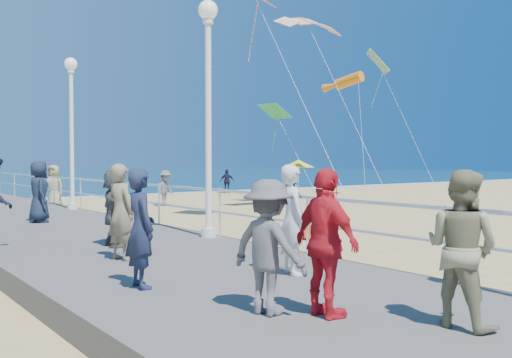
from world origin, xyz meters
TOP-DOWN VIEW (x-y plane):
  - ground at (0.00, 0.00)m, footprint 160.00×160.00m
  - surf_line at (0.00, 20.50)m, footprint 160.00×1.20m
  - boardwalk at (-7.50, 0.00)m, footprint 5.00×44.00m
  - railing at (-5.05, 0.00)m, footprint 0.05×42.00m
  - lamp_post_mid at (-5.35, 0.00)m, footprint 0.44×0.44m
  - lamp_post_far at (-5.35, 9.00)m, footprint 0.44×0.44m
  - woman_holding_toddler at (-6.56, -4.32)m, footprint 0.56×0.70m
  - toddler_held at (-6.41, -4.17)m, footprint 0.36×0.41m
  - spectator_0 at (-8.82, -3.77)m, footprint 0.44×0.63m
  - spectator_1 at (-6.91, -7.46)m, footprint 0.68×0.85m
  - spectator_2 at (-8.24, -5.87)m, footprint 0.79×1.10m
  - spectator_3 at (-7.81, -6.36)m, footprint 0.46×1.00m
  - spectator_4 at (-7.53, 5.38)m, footprint 0.64×0.90m
  - spectator_5 at (-7.63, -0.06)m, footprint 0.71×1.52m
  - spectator_6 at (-8.14, -1.56)m, footprint 0.54×0.69m
  - beach_walker_a at (0.22, 12.59)m, footprint 1.23×1.06m
  - beach_walker_b at (8.14, 19.22)m, footprint 0.94×0.81m
  - beach_walker_c at (-4.27, 14.53)m, footprint 1.06×1.11m
  - box_kite at (-1.90, 0.46)m, footprint 0.88×0.90m
  - beach_umbrella at (9.74, 14.15)m, footprint 1.90×1.90m
  - beach_chair_left at (6.42, 12.63)m, footprint 0.55×0.55m
  - beach_chair_right at (7.07, 13.40)m, footprint 0.55×0.55m
  - kite_parafoil at (3.83, 6.71)m, footprint 3.18×0.94m
  - kite_windsock at (9.17, 9.59)m, footprint 0.99×2.61m
  - kite_diamond_multi at (13.21, 11.22)m, footprint 1.97×2.03m
  - kite_diamond_green at (5.20, 10.71)m, footprint 1.26×1.40m

SIDE VIEW (x-z plane):
  - ground at x=0.00m, z-range 0.00..0.00m
  - surf_line at x=0.00m, z-range 0.01..0.05m
  - boardwalk at x=-7.50m, z-range 0.00..0.40m
  - beach_chair_left at x=6.42m, z-range 0.00..0.40m
  - beach_chair_right at x=7.07m, z-range 0.00..0.40m
  - box_kite at x=-1.90m, z-range -0.07..0.67m
  - beach_walker_b at x=8.14m, z-range 0.00..1.52m
  - beach_walker_a at x=0.22m, z-range 0.00..1.65m
  - beach_walker_c at x=-4.27m, z-range 0.00..1.91m
  - spectator_2 at x=-8.24m, z-range 0.40..1.94m
  - spectator_5 at x=-7.63m, z-range 0.40..1.97m
  - spectator_0 at x=-8.82m, z-range 0.40..2.04m
  - spectator_1 at x=-6.91m, z-range 0.40..2.06m
  - spectator_3 at x=-7.81m, z-range 0.40..2.07m
  - woman_holding_toddler at x=-6.56m, z-range 0.40..2.08m
  - spectator_6 at x=-8.14m, z-range 0.40..2.09m
  - railing at x=-5.05m, z-range 0.98..1.53m
  - spectator_4 at x=-7.53m, z-range 0.40..2.12m
  - toddler_held at x=-6.41m, z-range 1.25..1.96m
  - beach_umbrella at x=9.74m, z-range 0.84..2.98m
  - lamp_post_mid at x=-5.35m, z-range 1.00..6.32m
  - lamp_post_far at x=-5.35m, z-range 1.00..6.32m
  - kite_diamond_green at x=5.20m, z-range 4.16..4.82m
  - kite_windsock at x=9.17m, z-range 5.65..6.71m
  - kite_diamond_multi at x=13.21m, z-range 7.14..8.41m
  - kite_parafoil at x=3.83m, z-range 7.54..8.19m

